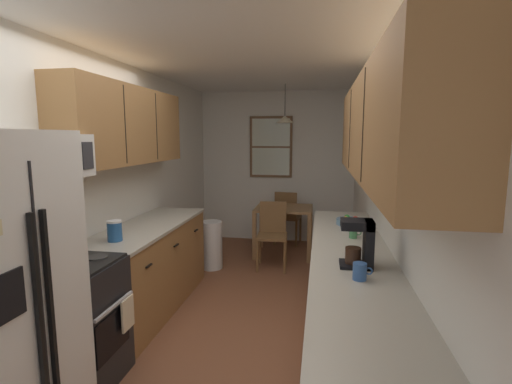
% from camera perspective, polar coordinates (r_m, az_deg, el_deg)
% --- Properties ---
extents(ground_plane, '(12.00, 12.00, 0.00)m').
position_cam_1_polar(ground_plane, '(4.25, -1.24, -16.59)').
color(ground_plane, brown).
extents(wall_left, '(0.10, 9.00, 2.55)m').
position_cam_1_polar(wall_left, '(4.35, -19.03, 1.07)').
color(wall_left, white).
rests_on(wall_left, ground).
extents(wall_right, '(0.10, 9.00, 2.55)m').
position_cam_1_polar(wall_right, '(3.87, 18.75, 0.22)').
color(wall_right, white).
rests_on(wall_right, ground).
extents(wall_back, '(4.40, 0.10, 2.55)m').
position_cam_1_polar(wall_back, '(6.49, 3.19, 3.79)').
color(wall_back, white).
rests_on(wall_back, ground).
extents(ceiling_slab, '(4.40, 9.00, 0.08)m').
position_cam_1_polar(ceiling_slab, '(3.93, -1.37, 20.05)').
color(ceiling_slab, white).
extents(stove_range, '(0.66, 0.59, 1.10)m').
position_cam_1_polar(stove_range, '(3.15, -26.16, -17.37)').
color(stove_range, black).
rests_on(stove_range, ground).
extents(microwave_over_range, '(0.39, 0.59, 0.30)m').
position_cam_1_polar(microwave_over_range, '(2.93, -29.46, 4.67)').
color(microwave_over_range, white).
extents(counter_left, '(0.64, 1.89, 0.90)m').
position_cam_1_polar(counter_left, '(4.14, -15.97, -10.87)').
color(counter_left, olive).
rests_on(counter_left, ground).
extents(upper_cabinets_left, '(0.33, 1.97, 0.75)m').
position_cam_1_polar(upper_cabinets_left, '(3.94, -19.01, 9.48)').
color(upper_cabinets_left, olive).
extents(counter_right, '(0.64, 3.43, 0.90)m').
position_cam_1_polar(counter_right, '(3.16, 14.16, -17.06)').
color(counter_right, olive).
rests_on(counter_right, ground).
extents(upper_cabinets_right, '(0.33, 3.11, 0.71)m').
position_cam_1_polar(upper_cabinets_right, '(2.83, 18.14, 9.22)').
color(upper_cabinets_right, olive).
extents(dining_table, '(0.85, 0.71, 0.74)m').
position_cam_1_polar(dining_table, '(5.72, 4.23, -3.62)').
color(dining_table, olive).
rests_on(dining_table, ground).
extents(dining_chair_near, '(0.42, 0.42, 0.90)m').
position_cam_1_polar(dining_chair_near, '(5.21, 2.50, -5.99)').
color(dining_chair_near, brown).
rests_on(dining_chair_near, ground).
extents(dining_chair_far, '(0.45, 0.45, 0.90)m').
position_cam_1_polar(dining_chair_far, '(6.29, 4.73, -3.51)').
color(dining_chair_far, brown).
rests_on(dining_chair_far, ground).
extents(pendant_light, '(0.28, 0.28, 0.56)m').
position_cam_1_polar(pendant_light, '(5.60, 4.39, 10.94)').
color(pendant_light, black).
extents(back_window, '(0.72, 0.05, 1.03)m').
position_cam_1_polar(back_window, '(6.42, 2.27, 6.83)').
color(back_window, brown).
extents(trash_bin, '(0.29, 0.29, 0.66)m').
position_cam_1_polar(trash_bin, '(5.23, -6.71, -7.97)').
color(trash_bin, white).
rests_on(trash_bin, ground).
extents(storage_canister, '(0.13, 0.13, 0.18)m').
position_cam_1_polar(storage_canister, '(3.48, -20.64, -5.52)').
color(storage_canister, '#265999').
rests_on(storage_canister, counter_left).
extents(dish_towel, '(0.02, 0.16, 0.24)m').
position_cam_1_polar(dish_towel, '(3.07, -18.88, -17.02)').
color(dish_towel, beige).
extents(coffee_maker, '(0.22, 0.18, 0.33)m').
position_cam_1_polar(coffee_maker, '(2.71, 15.66, -7.40)').
color(coffee_maker, black).
rests_on(coffee_maker, counter_right).
extents(mug_by_coffeemaker, '(0.12, 0.09, 0.11)m').
position_cam_1_polar(mug_by_coffeemaker, '(2.50, 15.48, -11.52)').
color(mug_by_coffeemaker, '#335999').
rests_on(mug_by_coffeemaker, counter_right).
extents(mug_spare, '(0.11, 0.07, 0.09)m').
position_cam_1_polar(mug_spare, '(3.47, 14.56, -6.03)').
color(mug_spare, '#3F7F4C').
rests_on(mug_spare, counter_right).
extents(fruit_bowl, '(0.26, 0.26, 0.09)m').
position_cam_1_polar(fruit_bowl, '(3.98, 13.97, -4.30)').
color(fruit_bowl, '#597F9E').
rests_on(fruit_bowl, counter_right).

